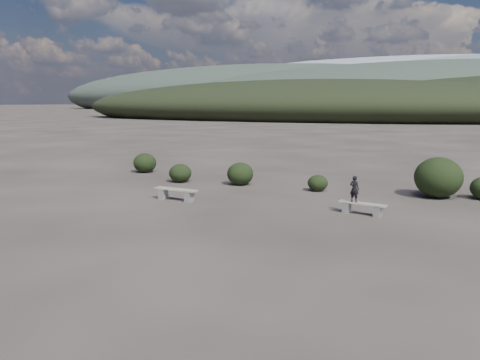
% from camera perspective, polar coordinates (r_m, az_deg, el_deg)
% --- Properties ---
extents(ground, '(1200.00, 1200.00, 0.00)m').
position_cam_1_polar(ground, '(13.13, -4.98, -7.14)').
color(ground, '#302925').
rests_on(ground, ground).
extents(bench_left, '(1.84, 0.49, 0.46)m').
position_cam_1_polar(bench_left, '(18.19, -7.82, -1.62)').
color(bench_left, slate).
rests_on(bench_left, ground).
extents(bench_right, '(1.65, 0.63, 0.40)m').
position_cam_1_polar(bench_right, '(16.28, 14.65, -3.26)').
color(bench_right, slate).
rests_on(bench_right, ground).
extents(seated_person, '(0.37, 0.30, 0.90)m').
position_cam_1_polar(seated_person, '(16.25, 13.78, -1.05)').
color(seated_person, black).
rests_on(seated_person, bench_right).
extents(shrub_a, '(1.06, 1.06, 0.87)m').
position_cam_1_polar(shrub_a, '(22.30, -7.30, 0.85)').
color(shrub_a, black).
rests_on(shrub_a, ground).
extents(shrub_b, '(1.20, 1.20, 1.03)m').
position_cam_1_polar(shrub_b, '(21.35, 0.03, 0.77)').
color(shrub_b, black).
rests_on(shrub_b, ground).
extents(shrub_c, '(0.86, 0.86, 0.69)m').
position_cam_1_polar(shrub_c, '(20.18, 9.46, -0.36)').
color(shrub_c, black).
rests_on(shrub_c, ground).
extents(shrub_d, '(1.84, 1.84, 1.61)m').
position_cam_1_polar(shrub_d, '(20.09, 23.03, 0.29)').
color(shrub_d, black).
rests_on(shrub_d, ground).
extents(shrub_f, '(1.23, 1.23, 1.04)m').
position_cam_1_polar(shrub_f, '(25.71, -11.53, 2.07)').
color(shrub_f, black).
rests_on(shrub_f, ground).
extents(mountain_ridges, '(500.00, 400.00, 56.00)m').
position_cam_1_polar(mountain_ridges, '(350.40, 21.98, 9.94)').
color(mountain_ridges, black).
rests_on(mountain_ridges, ground).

